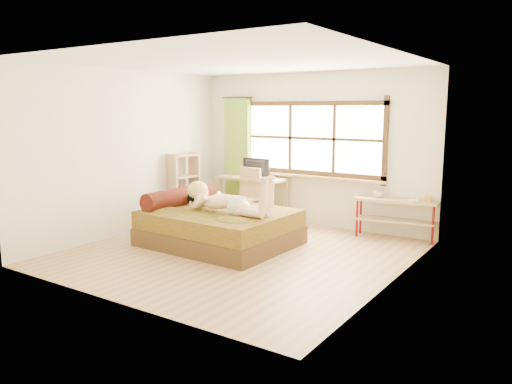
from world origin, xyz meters
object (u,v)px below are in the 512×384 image
Objects in this scene: bookshelf at (183,187)px; pipe_shelf at (397,210)px; desk at (253,183)px; chair at (246,193)px; bed at (217,226)px; kitten at (188,197)px; woman at (225,191)px.

pipe_shelf is at bearing 23.99° from bookshelf.
chair reaches higher than desk.
bookshelf is (-1.01, -0.80, -0.07)m from desk.
bed is at bearing -148.61° from pipe_shelf.
bed is at bearing -6.77° from kitten.
chair is 1.20m from bookshelf.
pipe_shelf is at bearing 41.66° from bed.
woman reaches higher than pipe_shelf.
bed is at bearing 167.38° from woman.
chair is at bearing -71.40° from desk.
bed is 0.77m from kitten.
kitten is 1.30m from chair.
chair is at bearing -178.17° from pipe_shelf.
desk is 1.05× the size of bookshelf.
kitten is (-0.67, 0.10, 0.37)m from bed.
bookshelf reaches higher than pipe_shelf.
woman reaches higher than desk.
desk is at bearing 108.60° from chair.
desk reaches higher than bed.
woman is 1.13× the size of pipe_shelf.
chair is (-0.60, 1.42, -0.28)m from woman.
bed is 1.84m from desk.
woman is 1.12× the size of desk.
woman is at bearing -64.69° from chair.
woman is at bearing -145.07° from pipe_shelf.
woman is 0.90m from kitten.
desk is at bearing 85.75° from kitten.
bed is 2.13× the size of chair.
desk reaches higher than pipe_shelf.
kitten is 0.31× the size of chair.
woman is at bearing -8.15° from kitten.
chair is 0.77× the size of pipe_shelf.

